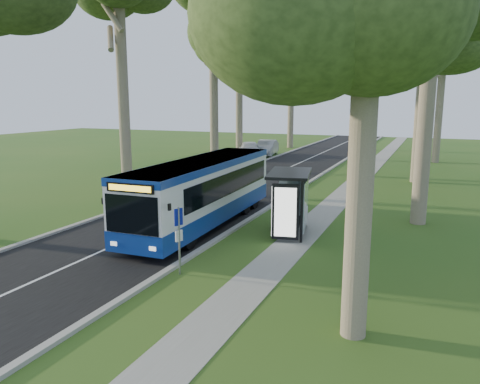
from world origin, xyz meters
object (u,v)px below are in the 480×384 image
object	(u,v)px
bus_shelter	(290,192)
bus	(203,192)
car_silver	(267,148)
bus_stop_sign	(179,233)
litter_bin	(282,214)
car_white	(250,150)

from	to	relation	value
bus_shelter	bus	bearing A→B (deg)	165.94
car_silver	bus_shelter	bearing A→B (deg)	-76.37
car_silver	bus_stop_sign	bearing A→B (deg)	-83.07
bus_stop_sign	car_silver	size ratio (longest dim) A/B	0.47
bus	litter_bin	bearing A→B (deg)	21.80
car_white	bus	bearing A→B (deg)	-97.19
bus_shelter	litter_bin	size ratio (longest dim) A/B	3.24
bus_shelter	car_silver	bearing A→B (deg)	100.18
car_white	car_silver	distance (m)	2.97
bus_stop_sign	litter_bin	distance (m)	7.52
bus_shelter	car_white	xyz separation A→B (m)	(-11.56, 24.46, -1.05)
bus_stop_sign	bus_shelter	xyz separation A→B (m)	(2.03, 5.71, 0.47)
bus	bus_stop_sign	world-z (taller)	bus
bus	bus_shelter	distance (m)	4.22
bus_shelter	car_white	distance (m)	27.07
litter_bin	car_white	size ratio (longest dim) A/B	0.21
bus	bus_shelter	bearing A→B (deg)	-4.27
bus_shelter	litter_bin	distance (m)	2.31
bus_stop_sign	car_white	distance (m)	31.64
bus	bus_stop_sign	distance (m)	6.29
bus_stop_sign	bus_shelter	distance (m)	6.08
bus_stop_sign	litter_bin	xyz separation A→B (m)	(1.20, 7.36, -0.91)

